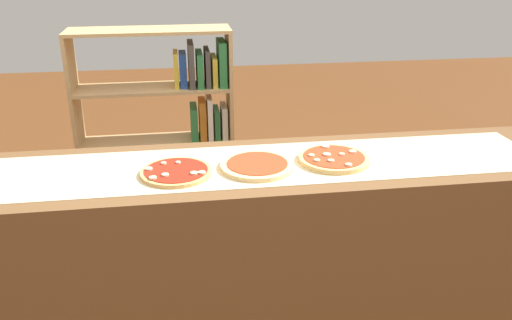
% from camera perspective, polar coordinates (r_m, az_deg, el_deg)
% --- Properties ---
extents(counter, '(2.51, 0.56, 0.95)m').
position_cam_1_polar(counter, '(2.28, 0.00, -11.54)').
color(counter, brown).
rests_on(counter, ground_plane).
extents(parchment_paper, '(2.26, 0.42, 0.00)m').
position_cam_1_polar(parchment_paper, '(2.05, 0.00, -0.49)').
color(parchment_paper, beige).
rests_on(parchment_paper, counter).
extents(pizza_mushroom_0, '(0.27, 0.27, 0.02)m').
position_cam_1_polar(pizza_mushroom_0, '(1.99, -8.58, -1.28)').
color(pizza_mushroom_0, tan).
rests_on(pizza_mushroom_0, parchment_paper).
extents(pizza_plain_1, '(0.28, 0.28, 0.02)m').
position_cam_1_polar(pizza_plain_1, '(2.02, 0.14, -0.58)').
color(pizza_plain_1, '#E5C17F').
rests_on(pizza_plain_1, parchment_paper).
extents(pizza_mushroom_2, '(0.28, 0.28, 0.03)m').
position_cam_1_polar(pizza_mushroom_2, '(2.10, 8.36, 0.15)').
color(pizza_mushroom_2, '#DBB26B').
rests_on(pizza_mushroom_2, parchment_paper).
extents(bookshelf, '(0.89, 0.27, 1.31)m').
position_cam_1_polar(bookshelf, '(3.18, -8.19, 2.37)').
color(bookshelf, tan).
rests_on(bookshelf, ground_plane).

